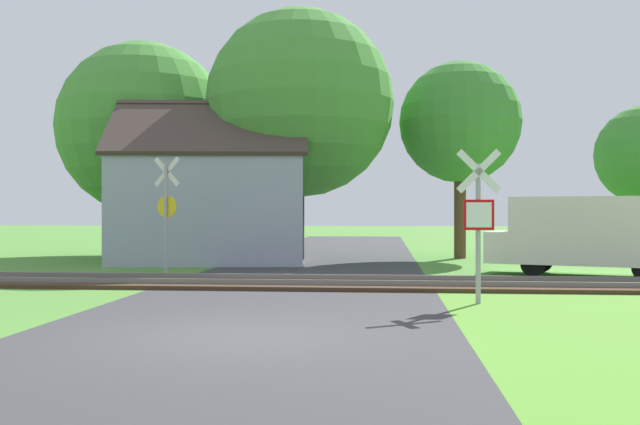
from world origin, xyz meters
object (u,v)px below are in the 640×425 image
at_px(stop_sign_near, 478,217).
at_px(mail_truck, 583,232).
at_px(tree_right, 460,123).
at_px(tree_center, 300,103).
at_px(house, 213,205).
at_px(tree_left, 144,128).
at_px(crossing_sign_far, 166,206).

xyz_separation_m(stop_sign_near, mail_truck, (3.76, 6.47, -0.47)).
height_order(stop_sign_near, tree_right, tree_right).
bearing_deg(mail_truck, tree_center, 74.86).
height_order(tree_center, tree_right, tree_center).
bearing_deg(stop_sign_near, house, -56.46).
bearing_deg(house, tree_left, 130.89).
distance_m(stop_sign_near, tree_right, 14.40).
xyz_separation_m(house, mail_truck, (11.83, -4.74, -0.84)).
height_order(stop_sign_near, mail_truck, stop_sign_near).
distance_m(tree_center, tree_left, 7.13).
distance_m(house, mail_truck, 12.77).
height_order(stop_sign_near, crossing_sign_far, crossing_sign_far).
bearing_deg(house, stop_sign_near, -60.87).
distance_m(crossing_sign_far, tree_left, 9.98).
xyz_separation_m(tree_left, mail_truck, (15.61, -8.20, -4.07)).
bearing_deg(tree_center, mail_truck, -35.02).
distance_m(house, tree_right, 10.09).
height_order(tree_right, mail_truck, tree_right).
xyz_separation_m(crossing_sign_far, tree_left, (-3.67, 8.67, 3.33)).
height_order(crossing_sign_far, mail_truck, crossing_sign_far).
distance_m(stop_sign_near, tree_center, 14.25).
bearing_deg(mail_truck, tree_right, 39.57).
relative_size(stop_sign_near, tree_right, 0.40).
relative_size(tree_center, mail_truck, 1.82).
height_order(crossing_sign_far, tree_left, tree_left).
distance_m(stop_sign_near, house, 13.81).
bearing_deg(tree_right, tree_left, 176.61).
relative_size(tree_center, tree_left, 1.07).
bearing_deg(crossing_sign_far, tree_left, 130.06).
height_order(house, tree_right, tree_right).
distance_m(tree_left, tree_right, 12.97).
xyz_separation_m(crossing_sign_far, mail_truck, (11.94, 0.47, -0.74)).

